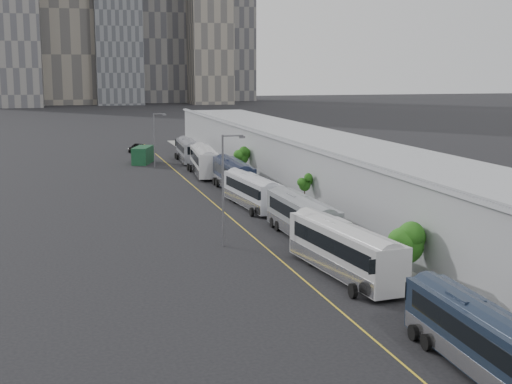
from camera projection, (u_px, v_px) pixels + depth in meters
name	position (u px, v px, depth m)	size (l,w,h in m)	color
sidewalk	(338.00, 218.00, 72.96)	(10.00, 170.00, 0.12)	gray
lane_line	(239.00, 225.00, 70.22)	(0.12, 160.00, 0.02)	gold
depot	(375.00, 183.00, 73.42)	(12.45, 160.40, 7.20)	gray
bus_1	(479.00, 343.00, 35.88)	(2.88, 12.15, 3.53)	#151F2F
bus_2	(344.00, 255.00, 52.27)	(4.08, 13.76, 3.96)	#B7B7B9
bus_3	(302.00, 221.00, 64.34)	(2.90, 13.04, 3.80)	gray
bus_4	(252.00, 194.00, 78.50)	(3.50, 12.71, 3.67)	silver
bus_5	(233.00, 178.00, 89.50)	(3.10, 13.58, 3.95)	#151C31
bus_6	(204.00, 163.00, 103.14)	(4.05, 14.10, 4.06)	silver
bus_7	(188.00, 152.00, 117.96)	(3.35, 12.97, 3.75)	gray
tree_1	(405.00, 240.00, 51.08)	(2.70, 2.70, 4.37)	black
tree_2	(305.00, 184.00, 73.95)	(1.24, 1.24, 4.05)	black
tree_3	(242.00, 155.00, 97.85)	(1.95, 1.95, 4.46)	black
street_lamp_near	(225.00, 183.00, 60.71)	(2.04, 0.22, 9.67)	#59595E
street_lamp_far	(155.00, 136.00, 109.99)	(2.04, 0.22, 8.47)	#59595E
shipping_container	(143.00, 155.00, 115.89)	(2.34, 6.08, 2.74)	#123B21
suv	(137.00, 148.00, 132.57)	(2.51, 5.44, 1.51)	black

